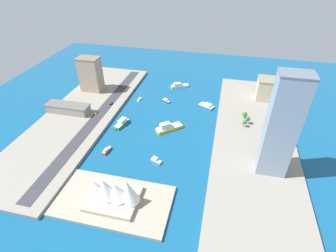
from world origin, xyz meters
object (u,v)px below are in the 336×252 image
object	(u,v)px
sailboat_small_white	(140,99)
tugboat_red	(107,150)
apartment_midrise_tan	(91,74)
opera_landmark	(112,192)
ferry_yellow_fast	(168,127)
carpark_squat_concrete	(68,108)
patrol_launch_navy	(166,101)
yacht_sleek_gray	(156,160)
catamaran_blue	(207,106)
traffic_light_waterfront	(120,93)
suv_black	(111,104)
tower_tall_glass	(281,127)
taxi_yellow_cab	(96,113)
pickup_red	(119,86)
office_block_beige	(266,89)
ferry_green_doubledeck	(122,123)
ferry_white_commuter	(179,86)

from	to	relation	value
sailboat_small_white	tugboat_red	distance (m)	92.46
apartment_midrise_tan	opera_landmark	world-z (taller)	apartment_midrise_tan
ferry_yellow_fast	carpark_squat_concrete	world-z (taller)	carpark_squat_concrete
patrol_launch_navy	ferry_yellow_fast	bearing A→B (deg)	105.88
yacht_sleek_gray	tugboat_red	bearing A→B (deg)	-3.36
patrol_launch_navy	catamaran_blue	size ratio (longest dim) A/B	0.57
patrol_launch_navy	carpark_squat_concrete	world-z (taller)	carpark_squat_concrete
apartment_midrise_tan	carpark_squat_concrete	bearing A→B (deg)	88.43
apartment_midrise_tan	yacht_sleek_gray	bearing A→B (deg)	136.15
yacht_sleek_gray	patrol_launch_navy	world-z (taller)	yacht_sleek_gray
catamaran_blue	traffic_light_waterfront	world-z (taller)	traffic_light_waterfront
suv_black	tower_tall_glass	bearing A→B (deg)	157.74
taxi_yellow_cab	opera_landmark	distance (m)	116.36
taxi_yellow_cab	opera_landmark	size ratio (longest dim) A/B	0.12
apartment_midrise_tan	ferry_yellow_fast	bearing A→B (deg)	152.24
traffic_light_waterfront	suv_black	bearing A→B (deg)	79.27
sailboat_small_white	ferry_yellow_fast	bearing A→B (deg)	132.75
sailboat_small_white	catamaran_blue	world-z (taller)	sailboat_small_white
traffic_light_waterfront	ferry_yellow_fast	bearing A→B (deg)	145.03
patrol_launch_navy	tower_tall_glass	world-z (taller)	tower_tall_glass
ferry_yellow_fast	taxi_yellow_cab	size ratio (longest dim) A/B	5.43
opera_landmark	carpark_squat_concrete	bearing A→B (deg)	-46.61
sailboat_small_white	apartment_midrise_tan	distance (m)	64.27
ferry_yellow_fast	opera_landmark	xyz separation A→B (m)	(16.95, 91.83, 7.50)
tower_tall_glass	catamaran_blue	bearing A→B (deg)	-57.07
apartment_midrise_tan	pickup_red	bearing A→B (deg)	-151.65
sailboat_small_white	suv_black	distance (m)	33.13
sailboat_small_white	office_block_beige	world-z (taller)	office_block_beige
tugboat_red	catamaran_blue	bearing A→B (deg)	-128.33
ferry_yellow_fast	patrol_launch_navy	distance (m)	54.51
apartment_midrise_tan	tower_tall_glass	distance (m)	215.85
catamaran_blue	taxi_yellow_cab	world-z (taller)	taxi_yellow_cab
apartment_midrise_tan	traffic_light_waterfront	bearing A→B (deg)	167.27
yacht_sleek_gray	opera_landmark	xyz separation A→B (m)	(17.36, 45.69, 8.63)
ferry_green_doubledeck	suv_black	world-z (taller)	ferry_green_doubledeck
apartment_midrise_tan	tower_tall_glass	world-z (taller)	tower_tall_glass
carpark_squat_concrete	suv_black	xyz separation A→B (m)	(-36.32, -24.45, -3.63)
suv_black	opera_landmark	bearing A→B (deg)	114.12
carpark_squat_concrete	opera_landmark	bearing A→B (deg)	133.39
sailboat_small_white	opera_landmark	bearing A→B (deg)	101.36
ferry_yellow_fast	patrol_launch_navy	bearing A→B (deg)	-74.12
catamaran_blue	sailboat_small_white	bearing A→B (deg)	1.71
sailboat_small_white	pickup_red	size ratio (longest dim) A/B	2.07
ferry_white_commuter	catamaran_blue	size ratio (longest dim) A/B	1.20
pickup_red	ferry_yellow_fast	bearing A→B (deg)	137.97
pickup_red	ferry_green_doubledeck	bearing A→B (deg)	113.37
patrol_launch_navy	ferry_green_doubledeck	world-z (taller)	ferry_green_doubledeck
tugboat_red	pickup_red	size ratio (longest dim) A/B	2.40
suv_black	ferry_white_commuter	bearing A→B (deg)	-134.94
pickup_red	carpark_squat_concrete	bearing A→B (deg)	66.72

